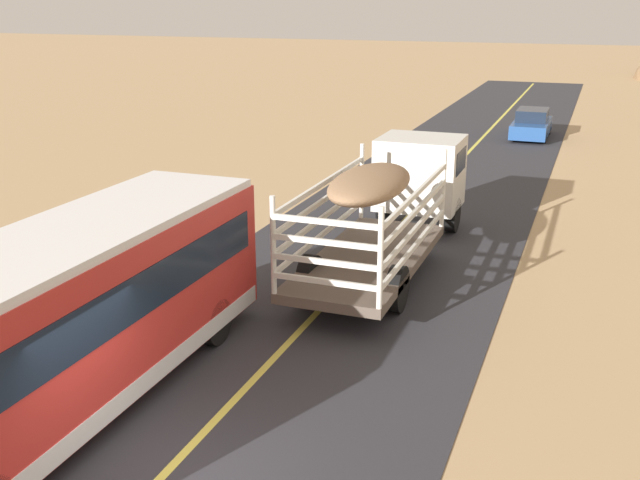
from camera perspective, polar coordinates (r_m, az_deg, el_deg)
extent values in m
plane|color=tan|center=(12.30, -11.65, -17.05)|extent=(240.00, 240.00, 0.00)
cube|color=#2D2D33|center=(12.29, -11.66, -17.01)|extent=(8.00, 120.00, 0.02)
cube|color=#D8CC4C|center=(12.28, -11.66, -16.97)|extent=(0.16, 117.60, 0.00)
cube|color=silver|center=(23.53, 7.64, 5.14)|extent=(2.50, 2.20, 2.20)
cube|color=#192333|center=(23.43, 7.68, 6.21)|extent=(2.53, 1.54, 0.70)
cube|color=brown|center=(18.80, 3.71, -1.52)|extent=(2.50, 6.40, 0.24)
cylinder|color=silver|center=(21.67, 3.20, 4.49)|extent=(0.12, 0.12, 2.20)
cylinder|color=silver|center=(21.11, 9.39, 3.91)|extent=(0.12, 0.12, 2.20)
cylinder|color=silver|center=(16.01, -3.58, -0.42)|extent=(0.12, 0.12, 2.20)
cylinder|color=silver|center=(15.24, 4.62, -1.41)|extent=(0.12, 0.12, 2.20)
cube|color=silver|center=(18.99, 0.25, 0.49)|extent=(0.08, 6.30, 0.12)
cube|color=silver|center=(18.33, 7.37, -0.31)|extent=(0.08, 6.30, 0.12)
cube|color=silver|center=(15.79, 0.39, -3.20)|extent=(2.40, 0.08, 0.12)
cube|color=silver|center=(18.86, 0.26, 1.77)|extent=(0.08, 6.30, 0.12)
cube|color=silver|center=(18.20, 7.42, 1.01)|extent=(0.08, 6.30, 0.12)
cube|color=silver|center=(15.64, 0.39, -1.69)|extent=(2.40, 0.08, 0.12)
cube|color=silver|center=(18.74, 0.26, 3.06)|extent=(0.08, 6.30, 0.12)
cube|color=silver|center=(18.07, 7.48, 2.34)|extent=(0.08, 6.30, 0.12)
cube|color=silver|center=(15.50, 0.39, -0.16)|extent=(2.40, 0.08, 0.12)
cube|color=silver|center=(18.63, 0.26, 4.37)|extent=(0.08, 6.30, 0.12)
cube|color=silver|center=(17.96, 7.53, 3.69)|extent=(0.08, 6.30, 0.12)
cube|color=silver|center=(15.36, 0.40, 1.40)|extent=(2.40, 0.08, 0.12)
ellipsoid|color=#8C6B4C|center=(18.24, 3.84, 4.32)|extent=(1.75, 3.84, 0.70)
cylinder|color=black|center=(24.09, 4.99, 2.46)|extent=(0.32, 1.10, 1.10)
cylinder|color=black|center=(23.62, 10.09, 1.94)|extent=(0.32, 1.10, 1.10)
cylinder|color=black|center=(18.05, -0.81, -2.84)|extent=(0.32, 1.10, 1.10)
cylinder|color=black|center=(17.42, 5.90, -3.72)|extent=(0.32, 1.10, 1.10)
cube|color=red|center=(13.58, -18.94, -5.87)|extent=(2.50, 10.00, 2.70)
cube|color=white|center=(13.09, -19.57, -0.13)|extent=(2.45, 9.80, 0.16)
cube|color=#192333|center=(13.40, -19.14, -4.02)|extent=(2.54, 9.20, 0.80)
cube|color=silver|center=(14.06, -18.46, -10.17)|extent=(2.53, 9.80, 0.36)
cylinder|color=black|center=(17.02, -14.59, -4.96)|extent=(0.30, 1.00, 1.00)
cylinder|color=black|center=(15.92, -8.03, -6.17)|extent=(0.30, 1.00, 1.00)
cube|color=#264C8C|center=(41.01, 15.82, 8.26)|extent=(1.80, 4.40, 0.70)
cube|color=#192333|center=(41.01, 15.91, 9.17)|extent=(1.53, 2.20, 0.60)
cylinder|color=black|center=(42.41, 14.90, 8.38)|extent=(0.22, 0.66, 0.66)
cylinder|color=black|center=(42.28, 17.04, 8.17)|extent=(0.22, 0.66, 0.66)
cylinder|color=black|center=(39.82, 14.47, 7.82)|extent=(0.22, 0.66, 0.66)
cylinder|color=black|center=(39.68, 16.75, 7.60)|extent=(0.22, 0.66, 0.66)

